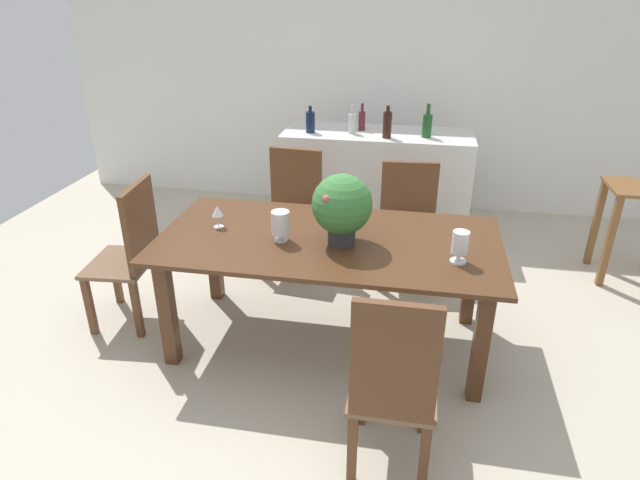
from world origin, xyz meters
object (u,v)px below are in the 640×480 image
(chair_head_end, at_px, (132,248))
(wine_bottle_green, at_px, (362,120))
(chair_far_left, at_px, (293,205))
(side_table, at_px, (639,214))
(crystal_vase_left, at_px, (460,244))
(wine_glass, at_px, (217,212))
(wine_bottle_tall, at_px, (387,124))
(wine_bottle_amber, at_px, (310,122))
(crystal_vase_center_near, at_px, (281,224))
(chair_far_right, at_px, (408,216))
(wine_bottle_dark, at_px, (352,123))
(kitchen_counter, at_px, (376,184))
(wine_bottle_clear, at_px, (427,125))
(flower_centerpiece, at_px, (342,206))
(dining_table, at_px, (328,254))
(chair_near_right, at_px, (393,383))

(chair_head_end, distance_m, wine_bottle_green, 2.34)
(chair_far_left, height_order, side_table, chair_far_left)
(crystal_vase_left, distance_m, side_table, 2.10)
(wine_glass, relative_size, wine_bottle_tall, 0.54)
(wine_bottle_amber, xyz_separation_m, wine_bottle_tall, (0.68, -0.06, 0.02))
(chair_head_end, height_order, wine_glass, chair_head_end)
(crystal_vase_center_near, distance_m, wine_bottle_amber, 1.81)
(chair_far_right, height_order, wine_bottle_dark, wine_bottle_dark)
(wine_bottle_amber, height_order, wine_bottle_green, wine_bottle_green)
(kitchen_counter, bearing_deg, crystal_vase_left, -72.37)
(crystal_vase_left, distance_m, wine_bottle_green, 2.20)
(crystal_vase_left, relative_size, wine_bottle_clear, 0.66)
(chair_far_left, distance_m, flower_centerpiece, 1.28)
(crystal_vase_center_near, relative_size, wine_bottle_green, 0.80)
(chair_far_right, relative_size, wine_bottle_dark, 3.70)
(dining_table, xyz_separation_m, wine_glass, (-0.72, 0.04, 0.22))
(wine_bottle_clear, bearing_deg, chair_head_end, -137.79)
(chair_head_end, height_order, crystal_vase_center_near, chair_head_end)
(dining_table, relative_size, wine_bottle_amber, 8.95)
(dining_table, relative_size, flower_centerpiece, 4.88)
(chair_head_end, distance_m, side_table, 3.80)
(flower_centerpiece, distance_m, wine_bottle_dark, 1.81)
(crystal_vase_left, relative_size, kitchen_counter, 0.11)
(wine_bottle_green, bearing_deg, chair_head_end, -125.37)
(crystal_vase_center_near, height_order, wine_bottle_green, wine_bottle_green)
(crystal_vase_center_near, bearing_deg, side_table, 29.07)
(chair_head_end, xyz_separation_m, wine_bottle_tall, (1.57, 1.64, 0.52))
(chair_far_right, bearing_deg, wine_bottle_tall, 105.69)
(chair_near_right, bearing_deg, wine_bottle_clear, -91.71)
(chair_near_right, relative_size, crystal_vase_left, 5.53)
(chair_far_right, relative_size, flower_centerpiece, 2.16)
(chair_far_right, relative_size, side_table, 1.20)
(chair_head_end, relative_size, wine_bottle_tall, 3.73)
(chair_far_left, distance_m, wine_bottle_dark, 0.97)
(chair_head_end, relative_size, wine_bottle_clear, 3.57)
(wine_bottle_dark, height_order, side_table, wine_bottle_dark)
(side_table, bearing_deg, wine_bottle_green, 165.80)
(dining_table, distance_m, crystal_vase_center_near, 0.37)
(chair_far_right, height_order, wine_bottle_amber, wine_bottle_amber)
(flower_centerpiece, height_order, crystal_vase_left, flower_centerpiece)
(crystal_vase_center_near, height_order, wine_glass, crystal_vase_center_near)
(chair_head_end, xyz_separation_m, wine_bottle_green, (1.32, 1.86, 0.49))
(chair_far_left, bearing_deg, chair_far_right, 5.22)
(dining_table, bearing_deg, chair_near_right, -65.29)
(chair_near_right, relative_size, crystal_vase_center_near, 5.42)
(chair_head_end, bearing_deg, chair_far_left, 134.29)
(chair_far_left, distance_m, kitchen_counter, 1.00)
(chair_far_left, xyz_separation_m, kitchen_counter, (0.60, 0.80, -0.06))
(dining_table, height_order, crystal_vase_center_near, crystal_vase_center_near)
(chair_near_right, bearing_deg, chair_far_left, -65.24)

